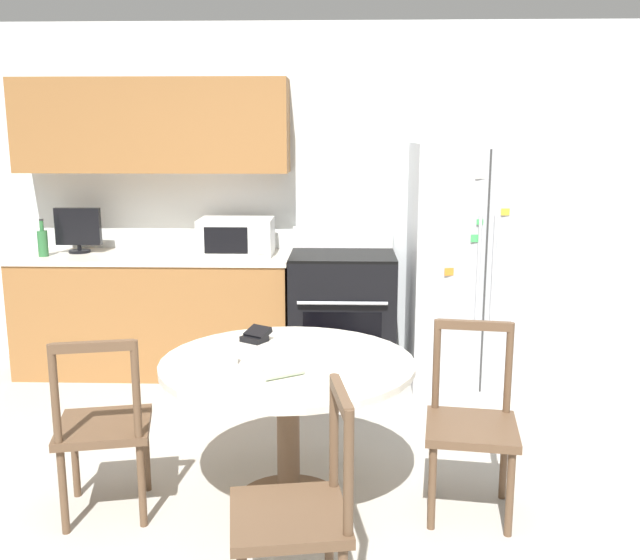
{
  "coord_description": "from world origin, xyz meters",
  "views": [
    {
      "loc": [
        0.22,
        -2.9,
        1.78
      ],
      "look_at": [
        0.09,
        1.15,
        0.95
      ],
      "focal_mm": 40.0,
      "sensor_mm": 36.0,
      "label": 1
    }
  ],
  "objects_px": {
    "counter_bottle": "(43,242)",
    "dining_chair_near": "(297,515)",
    "dining_chair_right": "(471,425)",
    "oven_range": "(342,313)",
    "dining_chair_left": "(103,428)",
    "countertop_tv": "(78,229)",
    "candle_glass": "(229,358)",
    "microwave": "(236,237)",
    "refrigerator": "(475,264)",
    "wallet": "(256,336)"
  },
  "relations": [
    {
      "from": "oven_range",
      "to": "candle_glass",
      "type": "xyz_separation_m",
      "value": [
        -0.52,
        -2.03,
        0.3
      ]
    },
    {
      "from": "counter_bottle",
      "to": "wallet",
      "type": "height_order",
      "value": "counter_bottle"
    },
    {
      "from": "oven_range",
      "to": "countertop_tv",
      "type": "bearing_deg",
      "value": 177.13
    },
    {
      "from": "oven_range",
      "to": "counter_bottle",
      "type": "relative_size",
      "value": 3.92
    },
    {
      "from": "dining_chair_right",
      "to": "candle_glass",
      "type": "height_order",
      "value": "dining_chair_right"
    },
    {
      "from": "microwave",
      "to": "counter_bottle",
      "type": "xyz_separation_m",
      "value": [
        -1.41,
        -0.11,
        -0.03
      ]
    },
    {
      "from": "dining_chair_right",
      "to": "wallet",
      "type": "xyz_separation_m",
      "value": [
        -1.06,
        0.34,
        0.33
      ]
    },
    {
      "from": "refrigerator",
      "to": "countertop_tv",
      "type": "bearing_deg",
      "value": 176.72
    },
    {
      "from": "refrigerator",
      "to": "dining_chair_near",
      "type": "bearing_deg",
      "value": -112.06
    },
    {
      "from": "refrigerator",
      "to": "dining_chair_right",
      "type": "bearing_deg",
      "value": -100.12
    },
    {
      "from": "dining_chair_near",
      "to": "countertop_tv",
      "type": "bearing_deg",
      "value": 23.22
    },
    {
      "from": "refrigerator",
      "to": "oven_range",
      "type": "distance_m",
      "value": 1.04
    },
    {
      "from": "counter_bottle",
      "to": "candle_glass",
      "type": "bearing_deg",
      "value": -49.47
    },
    {
      "from": "oven_range",
      "to": "counter_bottle",
      "type": "height_order",
      "value": "counter_bottle"
    },
    {
      "from": "oven_range",
      "to": "candle_glass",
      "type": "relative_size",
      "value": 13.74
    },
    {
      "from": "microwave",
      "to": "dining_chair_near",
      "type": "xyz_separation_m",
      "value": [
        0.63,
        -2.86,
        -0.6
      ]
    },
    {
      "from": "dining_chair_left",
      "to": "dining_chair_right",
      "type": "distance_m",
      "value": 1.73
    },
    {
      "from": "countertop_tv",
      "to": "wallet",
      "type": "relative_size",
      "value": 1.99
    },
    {
      "from": "microwave",
      "to": "wallet",
      "type": "distance_m",
      "value": 1.74
    },
    {
      "from": "oven_range",
      "to": "dining_chair_right",
      "type": "relative_size",
      "value": 1.2
    },
    {
      "from": "oven_range",
      "to": "dining_chair_near",
      "type": "relative_size",
      "value": 1.2
    },
    {
      "from": "oven_range",
      "to": "dining_chair_left",
      "type": "xyz_separation_m",
      "value": [
        -1.11,
        -2.08,
        -0.03
      ]
    },
    {
      "from": "countertop_tv",
      "to": "counter_bottle",
      "type": "xyz_separation_m",
      "value": [
        -0.2,
        -0.17,
        -0.08
      ]
    },
    {
      "from": "refrigerator",
      "to": "countertop_tv",
      "type": "xyz_separation_m",
      "value": [
        -2.95,
        0.17,
        0.22
      ]
    },
    {
      "from": "dining_chair_right",
      "to": "wallet",
      "type": "relative_size",
      "value": 5.26
    },
    {
      "from": "refrigerator",
      "to": "microwave",
      "type": "distance_m",
      "value": 1.75
    },
    {
      "from": "microwave",
      "to": "countertop_tv",
      "type": "xyz_separation_m",
      "value": [
        -1.21,
        0.06,
        0.04
      ]
    },
    {
      "from": "dining_chair_near",
      "to": "candle_glass",
      "type": "distance_m",
      "value": 0.93
    },
    {
      "from": "oven_range",
      "to": "wallet",
      "type": "distance_m",
      "value": 1.73
    },
    {
      "from": "dining_chair_left",
      "to": "dining_chair_right",
      "type": "bearing_deg",
      "value": -9.03
    },
    {
      "from": "countertop_tv",
      "to": "wallet",
      "type": "distance_m",
      "value": 2.35
    },
    {
      "from": "dining_chair_near",
      "to": "dining_chair_right",
      "type": "bearing_deg",
      "value": -51.76
    },
    {
      "from": "dining_chair_right",
      "to": "oven_range",
      "type": "bearing_deg",
      "value": -64.94
    },
    {
      "from": "oven_range",
      "to": "dining_chair_right",
      "type": "distance_m",
      "value": 2.08
    },
    {
      "from": "candle_glass",
      "to": "dining_chair_right",
      "type": "bearing_deg",
      "value": 2.3
    },
    {
      "from": "countertop_tv",
      "to": "refrigerator",
      "type": "bearing_deg",
      "value": -3.28
    },
    {
      "from": "oven_range",
      "to": "countertop_tv",
      "type": "relative_size",
      "value": 3.17
    },
    {
      "from": "microwave",
      "to": "countertop_tv",
      "type": "bearing_deg",
      "value": 177.11
    },
    {
      "from": "refrigerator",
      "to": "microwave",
      "type": "height_order",
      "value": "refrigerator"
    },
    {
      "from": "refrigerator",
      "to": "counter_bottle",
      "type": "xyz_separation_m",
      "value": [
        -3.15,
        -0.0,
        0.14
      ]
    },
    {
      "from": "refrigerator",
      "to": "microwave",
      "type": "relative_size",
      "value": 3.19
    },
    {
      "from": "dining_chair_left",
      "to": "dining_chair_right",
      "type": "relative_size",
      "value": 1.0
    },
    {
      "from": "candle_glass",
      "to": "oven_range",
      "type": "bearing_deg",
      "value": 75.65
    },
    {
      "from": "refrigerator",
      "to": "wallet",
      "type": "bearing_deg",
      "value": -131.64
    },
    {
      "from": "oven_range",
      "to": "countertop_tv",
      "type": "distance_m",
      "value": 2.09
    },
    {
      "from": "microwave",
      "to": "dining_chair_right",
      "type": "xyz_separation_m",
      "value": [
        1.4,
        -2.03,
        -0.6
      ]
    },
    {
      "from": "counter_bottle",
      "to": "dining_chair_near",
      "type": "distance_m",
      "value": 3.47
    },
    {
      "from": "dining_chair_left",
      "to": "dining_chair_near",
      "type": "distance_m",
      "value": 1.21
    },
    {
      "from": "dining_chair_near",
      "to": "candle_glass",
      "type": "xyz_separation_m",
      "value": [
        -0.36,
        0.79,
        0.34
      ]
    },
    {
      "from": "dining_chair_left",
      "to": "wallet",
      "type": "xyz_separation_m",
      "value": [
        0.67,
        0.44,
        0.33
      ]
    }
  ]
}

